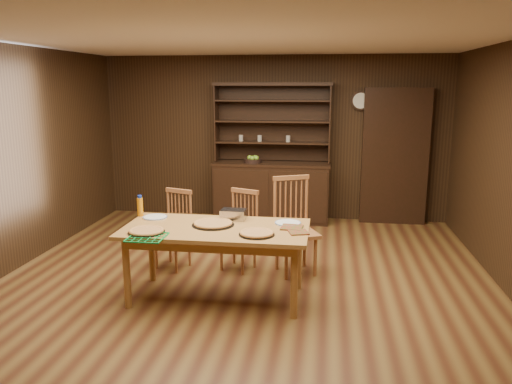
% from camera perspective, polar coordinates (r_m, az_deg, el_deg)
% --- Properties ---
extents(floor, '(6.00, 6.00, 0.00)m').
position_cam_1_polar(floor, '(5.49, -1.50, -10.79)').
color(floor, brown).
rests_on(floor, ground).
extents(room_shell, '(6.00, 6.00, 6.00)m').
position_cam_1_polar(room_shell, '(5.08, -1.60, 5.82)').
color(room_shell, white).
rests_on(room_shell, floor).
extents(china_hutch, '(1.84, 0.52, 2.17)m').
position_cam_1_polar(china_hutch, '(7.93, 1.78, 0.93)').
color(china_hutch, black).
rests_on(china_hutch, floor).
extents(doorway, '(1.00, 0.18, 2.10)m').
position_cam_1_polar(doorway, '(8.02, 15.56, 3.91)').
color(doorway, black).
rests_on(doorway, floor).
extents(wall_clock, '(0.30, 0.05, 0.30)m').
position_cam_1_polar(wall_clock, '(7.96, 11.87, 10.18)').
color(wall_clock, black).
rests_on(wall_clock, room_shell).
extents(dining_table, '(1.84, 0.92, 0.75)m').
position_cam_1_polar(dining_table, '(5.02, -4.59, -4.95)').
color(dining_table, '#B0753D').
rests_on(dining_table, floor).
extents(chair_left, '(0.48, 0.47, 0.93)m').
position_cam_1_polar(chair_left, '(6.02, -9.18, -3.90)').
color(chair_left, '#AA643A').
rests_on(chair_left, floor).
extents(chair_center, '(0.49, 0.48, 0.94)m').
position_cam_1_polar(chair_center, '(5.89, -1.72, -4.05)').
color(chair_center, '#AA643A').
rests_on(chair_center, floor).
extents(chair_right, '(0.60, 0.59, 1.11)m').
position_cam_1_polar(chair_right, '(5.78, 4.32, -3.39)').
color(chair_right, '#AA643A').
rests_on(chair_right, floor).
extents(pizza_left, '(0.35, 0.35, 0.04)m').
position_cam_1_polar(pizza_left, '(4.90, -12.42, -4.37)').
color(pizza_left, black).
rests_on(pizza_left, dining_table).
extents(pizza_right, '(0.34, 0.34, 0.04)m').
position_cam_1_polar(pizza_right, '(4.72, 0.08, -4.73)').
color(pizza_right, black).
rests_on(pizza_right, dining_table).
extents(pizza_center, '(0.43, 0.43, 0.04)m').
position_cam_1_polar(pizza_center, '(5.06, -4.93, -3.61)').
color(pizza_center, black).
rests_on(pizza_center, dining_table).
extents(cooling_rack, '(0.37, 0.37, 0.01)m').
position_cam_1_polar(cooling_rack, '(4.75, -12.37, -5.05)').
color(cooling_rack, '#0B953A').
rests_on(cooling_rack, dining_table).
extents(plate_left, '(0.26, 0.26, 0.02)m').
position_cam_1_polar(plate_left, '(5.43, -11.46, -2.82)').
color(plate_left, white).
rests_on(plate_left, dining_table).
extents(plate_right, '(0.27, 0.27, 0.02)m').
position_cam_1_polar(plate_right, '(5.11, 3.66, -3.53)').
color(plate_right, white).
rests_on(plate_right, dining_table).
extents(foil_dish, '(0.27, 0.20, 0.10)m').
position_cam_1_polar(foil_dish, '(5.26, -2.58, -2.57)').
color(foil_dish, silver).
rests_on(foil_dish, dining_table).
extents(juice_bottle, '(0.06, 0.06, 0.23)m').
position_cam_1_polar(juice_bottle, '(5.52, -13.11, -1.59)').
color(juice_bottle, orange).
rests_on(juice_bottle, dining_table).
extents(pot_holder_a, '(0.22, 0.22, 0.01)m').
position_cam_1_polar(pot_holder_a, '(4.81, 4.86, -4.60)').
color(pot_holder_a, '#AC1324').
rests_on(pot_holder_a, dining_table).
extents(pot_holder_b, '(0.22, 0.22, 0.02)m').
position_cam_1_polar(pot_holder_b, '(4.95, 4.11, -4.06)').
color(pot_holder_b, '#AC1324').
rests_on(pot_holder_b, dining_table).
extents(fruit_bowl, '(0.28, 0.28, 0.12)m').
position_cam_1_polar(fruit_bowl, '(7.84, -0.35, 3.68)').
color(fruit_bowl, black).
rests_on(fruit_bowl, china_hutch).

